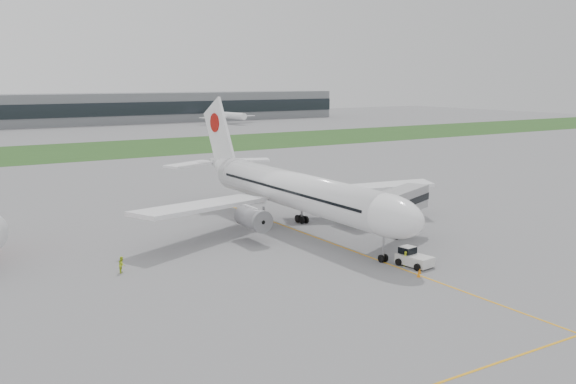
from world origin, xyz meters
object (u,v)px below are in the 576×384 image
ground_crew_near (405,259)px  jet_bridge (394,205)px  pushback_tug (413,257)px  airliner (291,189)px

ground_crew_near → jet_bridge: bearing=-141.9°
pushback_tug → ground_crew_near: 0.95m
pushback_tug → jet_bridge: bearing=54.0°
airliner → jet_bridge: 15.76m
pushback_tug → airliner: bearing=86.4°
airliner → pushback_tug: 23.26m
ground_crew_near → airliner: bearing=-106.2°
airliner → ground_crew_near: (1.03, -22.45, -4.80)m
airliner → jet_bridge: airliner is taller
airliner → jet_bridge: (6.22, -14.47, -0.51)m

